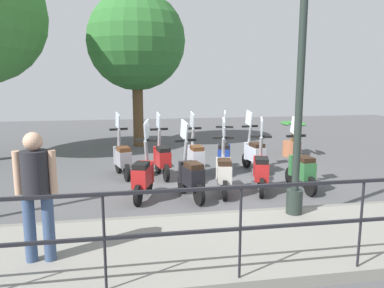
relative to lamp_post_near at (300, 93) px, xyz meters
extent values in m
plane|color=#4C4C4F|center=(2.40, 0.76, -2.12)|extent=(28.00, 28.00, 0.00)
cube|color=gray|center=(-0.80, 0.76, -2.05)|extent=(2.20, 20.00, 0.15)
cube|color=slate|center=(0.25, 0.76, -2.05)|extent=(0.10, 20.00, 0.15)
cube|color=black|center=(-1.80, 0.76, -0.92)|extent=(0.04, 16.00, 0.04)
cube|color=black|center=(-1.80, 0.76, -1.40)|extent=(0.04, 16.00, 0.04)
cylinder|color=black|center=(-1.80, 0.03, -1.45)|extent=(0.03, 0.03, 1.05)
cylinder|color=black|center=(-1.80, 1.49, -1.45)|extent=(0.03, 0.03, 1.05)
cylinder|color=black|center=(-1.80, 2.94, -1.45)|extent=(0.03, 0.03, 1.05)
cylinder|color=#232D28|center=(0.00, 0.00, -1.77)|extent=(0.26, 0.26, 0.40)
cylinder|color=#232D28|center=(0.00, 0.00, 0.19)|extent=(0.12, 0.12, 4.32)
cylinder|color=#384C70|center=(-0.99, 3.87, -1.56)|extent=(0.14, 0.14, 0.82)
cylinder|color=#384C70|center=(-1.00, 3.65, -1.56)|extent=(0.14, 0.14, 0.82)
cylinder|color=#232328|center=(-1.00, 3.76, -0.88)|extent=(0.33, 0.33, 0.55)
sphere|color=tan|center=(-1.00, 3.76, -0.49)|extent=(0.22, 0.22, 0.22)
cylinder|color=tan|center=(-0.99, 3.96, -0.86)|extent=(0.09, 0.09, 0.52)
cylinder|color=tan|center=(-1.00, 3.56, -0.86)|extent=(0.09, 0.09, 0.52)
cylinder|color=brown|center=(7.58, 2.30, -0.95)|extent=(0.36, 0.36, 2.35)
sphere|color=#2D6B2D|center=(7.58, 2.30, 1.47)|extent=(3.31, 3.31, 3.31)
cylinder|color=#9E5B3D|center=(5.05, -2.27, -1.90)|extent=(0.56, 0.56, 0.45)
cylinder|color=brown|center=(5.05, -2.27, -1.42)|extent=(0.10, 0.10, 0.50)
ellipsoid|color=#2D6B2D|center=(5.30, -2.27, -1.12)|extent=(0.56, 0.16, 0.10)
ellipsoid|color=#2D6B2D|center=(4.80, -2.27, -1.12)|extent=(0.56, 0.16, 0.10)
ellipsoid|color=#2D6B2D|center=(5.05, -2.02, -1.12)|extent=(0.56, 0.16, 0.10)
ellipsoid|color=#2D6B2D|center=(5.05, -2.52, -1.12)|extent=(0.56, 0.16, 0.10)
ellipsoid|color=#2D6B2D|center=(5.23, -2.09, -1.12)|extent=(0.56, 0.16, 0.10)
ellipsoid|color=#2D6B2D|center=(4.87, -2.45, -1.12)|extent=(0.56, 0.16, 0.10)
cylinder|color=black|center=(2.07, -0.89, -1.92)|extent=(0.40, 0.10, 0.40)
cylinder|color=black|center=(1.24, -0.93, -1.92)|extent=(0.40, 0.10, 0.40)
cube|color=#2D6B38|center=(1.57, -0.91, -1.64)|extent=(0.61, 0.31, 0.36)
cube|color=#2D6B38|center=(1.86, -0.90, -1.62)|extent=(0.14, 0.31, 0.44)
cube|color=black|center=(1.50, -0.92, -1.41)|extent=(0.41, 0.28, 0.10)
cylinder|color=gray|center=(1.92, -0.89, -1.27)|extent=(0.19, 0.08, 0.55)
cube|color=black|center=(1.92, -0.89, -0.99)|extent=(0.08, 0.44, 0.05)
cube|color=silver|center=(1.98, -0.89, -0.79)|extent=(0.39, 0.05, 0.42)
cylinder|color=black|center=(2.10, -0.17, -1.92)|extent=(0.41, 0.19, 0.40)
cylinder|color=black|center=(1.30, 0.08, -1.92)|extent=(0.41, 0.19, 0.40)
cube|color=#B21E1E|center=(1.62, -0.02, -1.64)|extent=(0.66, 0.44, 0.36)
cube|color=#B21E1E|center=(1.90, -0.10, -1.62)|extent=(0.20, 0.32, 0.44)
cube|color=black|center=(1.55, 0.00, -1.41)|extent=(0.46, 0.37, 0.10)
cylinder|color=gray|center=(1.95, -0.12, -1.27)|extent=(0.20, 0.12, 0.55)
cube|color=black|center=(1.95, -0.12, -0.99)|extent=(0.19, 0.44, 0.05)
cube|color=silver|center=(2.01, -0.14, -0.79)|extent=(0.38, 0.14, 0.42)
cylinder|color=black|center=(2.08, 0.68, -1.92)|extent=(0.41, 0.16, 0.40)
cylinder|color=black|center=(1.26, 0.84, -1.92)|extent=(0.41, 0.16, 0.40)
cube|color=beige|center=(1.59, 0.78, -1.64)|extent=(0.64, 0.39, 0.36)
cube|color=beige|center=(1.87, 0.72, -1.62)|extent=(0.18, 0.32, 0.44)
cube|color=black|center=(1.52, 0.79, -1.41)|extent=(0.44, 0.33, 0.10)
cylinder|color=gray|center=(1.93, 0.71, -1.27)|extent=(0.19, 0.10, 0.55)
cube|color=black|center=(1.93, 0.71, -0.99)|extent=(0.14, 0.44, 0.05)
cube|color=silver|center=(1.99, 0.70, -0.79)|extent=(0.39, 0.10, 0.42)
cylinder|color=black|center=(1.89, 1.58, -1.92)|extent=(0.41, 0.17, 0.40)
cylinder|color=black|center=(1.08, 1.39, -1.92)|extent=(0.41, 0.17, 0.40)
cube|color=black|center=(1.40, 1.46, -1.64)|extent=(0.65, 0.41, 0.36)
cube|color=black|center=(1.68, 1.53, -1.62)|extent=(0.18, 0.32, 0.44)
cube|color=black|center=(1.33, 1.45, -1.41)|extent=(0.45, 0.34, 0.10)
cylinder|color=gray|center=(1.74, 1.54, -1.27)|extent=(0.19, 0.11, 0.55)
cube|color=black|center=(1.74, 1.54, -0.99)|extent=(0.16, 0.44, 0.05)
cube|color=silver|center=(1.80, 1.56, -0.79)|extent=(0.38, 0.12, 0.42)
cylinder|color=black|center=(2.04, 2.27, -1.92)|extent=(0.41, 0.20, 0.40)
cylinder|color=black|center=(1.24, 2.52, -1.92)|extent=(0.41, 0.20, 0.40)
cube|color=#B21E1E|center=(1.56, 2.42, -1.64)|extent=(0.66, 0.45, 0.36)
cube|color=#B21E1E|center=(1.84, 2.33, -1.62)|extent=(0.20, 0.32, 0.44)
cube|color=black|center=(1.49, 2.44, -1.41)|extent=(0.46, 0.37, 0.10)
cylinder|color=gray|center=(1.89, 2.31, -1.27)|extent=(0.20, 0.12, 0.55)
cube|color=black|center=(1.89, 2.31, -0.99)|extent=(0.19, 0.44, 0.05)
cube|color=silver|center=(1.95, 2.30, -0.79)|extent=(0.38, 0.14, 0.42)
cylinder|color=black|center=(3.81, -0.42, -1.92)|extent=(0.41, 0.13, 0.40)
cylinder|color=black|center=(2.99, -0.53, -1.92)|extent=(0.41, 0.13, 0.40)
cube|color=#B7BCC6|center=(3.31, -0.49, -1.64)|extent=(0.63, 0.36, 0.36)
cube|color=#B7BCC6|center=(3.60, -0.45, -1.62)|extent=(0.16, 0.31, 0.44)
cube|color=black|center=(3.24, -0.50, -1.41)|extent=(0.43, 0.31, 0.10)
cylinder|color=gray|center=(3.66, -0.44, -1.27)|extent=(0.19, 0.09, 0.55)
cube|color=black|center=(3.66, -0.44, -0.99)|extent=(0.12, 0.44, 0.05)
cube|color=silver|center=(3.72, -0.43, -0.79)|extent=(0.39, 0.08, 0.42)
cylinder|color=black|center=(3.77, 0.20, -1.92)|extent=(0.41, 0.19, 0.40)
cylinder|color=black|center=(2.97, 0.43, -1.92)|extent=(0.41, 0.19, 0.40)
cube|color=navy|center=(3.29, 0.34, -1.64)|extent=(0.65, 0.44, 0.36)
cube|color=navy|center=(3.57, 0.26, -1.62)|extent=(0.20, 0.32, 0.44)
cube|color=black|center=(3.22, 0.36, -1.41)|extent=(0.46, 0.36, 0.10)
cylinder|color=gray|center=(3.63, 0.24, -1.27)|extent=(0.20, 0.12, 0.55)
cube|color=black|center=(3.63, 0.24, -0.99)|extent=(0.18, 0.44, 0.05)
cube|color=silver|center=(3.68, 0.22, -0.79)|extent=(0.38, 0.14, 0.42)
cylinder|color=black|center=(3.66, 1.10, -1.92)|extent=(0.40, 0.11, 0.40)
cylinder|color=black|center=(2.83, 1.04, -1.92)|extent=(0.40, 0.11, 0.40)
cube|color=#B7BCC6|center=(3.16, 1.06, -1.64)|extent=(0.62, 0.32, 0.36)
cube|color=#B7BCC6|center=(3.45, 1.08, -1.62)|extent=(0.14, 0.31, 0.44)
cube|color=#4C2D19|center=(3.09, 1.06, -1.41)|extent=(0.42, 0.29, 0.10)
cylinder|color=gray|center=(3.51, 1.09, -1.27)|extent=(0.19, 0.08, 0.55)
cube|color=black|center=(3.51, 1.09, -0.99)|extent=(0.09, 0.44, 0.05)
cube|color=silver|center=(3.57, 1.09, -0.79)|extent=(0.39, 0.06, 0.42)
cylinder|color=black|center=(3.64, 1.94, -1.92)|extent=(0.41, 0.14, 0.40)
cylinder|color=black|center=(2.82, 1.83, -1.92)|extent=(0.41, 0.14, 0.40)
cube|color=#B21E1E|center=(3.15, 1.87, -1.64)|extent=(0.63, 0.36, 0.36)
cube|color=#B21E1E|center=(3.43, 1.91, -1.62)|extent=(0.16, 0.31, 0.44)
cube|color=black|center=(3.08, 1.86, -1.41)|extent=(0.43, 0.31, 0.10)
cylinder|color=gray|center=(3.49, 1.92, -1.27)|extent=(0.19, 0.10, 0.55)
cube|color=black|center=(3.49, 1.92, -0.99)|extent=(0.12, 0.44, 0.05)
cube|color=silver|center=(3.55, 1.93, -0.79)|extent=(0.39, 0.08, 0.42)
cylinder|color=black|center=(3.81, 2.93, -1.92)|extent=(0.41, 0.18, 0.40)
cylinder|color=black|center=(3.01, 2.72, -1.92)|extent=(0.41, 0.18, 0.40)
cube|color=gray|center=(3.33, 2.80, -1.64)|extent=(0.65, 0.42, 0.36)
cube|color=gray|center=(3.61, 2.87, -1.62)|extent=(0.19, 0.32, 0.44)
cube|color=#4C2D19|center=(3.26, 2.78, -1.41)|extent=(0.45, 0.35, 0.10)
cylinder|color=gray|center=(3.67, 2.89, -1.27)|extent=(0.19, 0.11, 0.55)
cube|color=black|center=(3.67, 2.89, -0.99)|extent=(0.17, 0.44, 0.05)
cube|color=silver|center=(3.72, 2.90, -0.79)|extent=(0.38, 0.13, 0.42)
camera|label=1|loc=(-5.52, 2.67, 0.23)|focal=35.00mm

